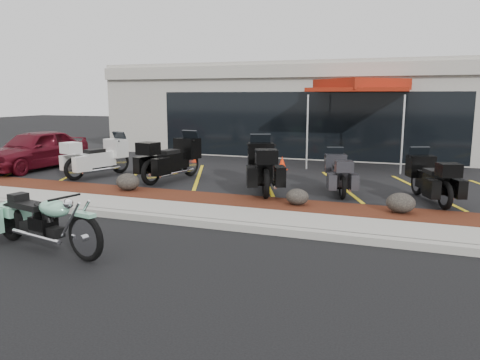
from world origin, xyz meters
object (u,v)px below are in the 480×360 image
at_px(traffic_cone, 282,163).
at_px(popup_canopy, 360,87).
at_px(touring_white, 120,152).
at_px(parked_car, 35,149).
at_px(hero_cruiser, 85,230).

relative_size(traffic_cone, popup_canopy, 0.11).
height_order(touring_white, parked_car, touring_white).
xyz_separation_m(touring_white, parked_car, (-3.24, -0.26, -0.00)).
bearing_deg(parked_car, touring_white, 7.80).
bearing_deg(popup_canopy, parked_car, -133.66).
bearing_deg(traffic_cone, hero_cruiser, -94.17).
bearing_deg(traffic_cone, parked_car, -161.10).
xyz_separation_m(parked_car, traffic_cone, (8.04, 2.75, -0.45)).
height_order(hero_cruiser, popup_canopy, popup_canopy).
bearing_deg(touring_white, hero_cruiser, -132.96).
height_order(traffic_cone, popup_canopy, popup_canopy).
distance_m(parked_car, popup_canopy, 11.57).
height_order(hero_cruiser, touring_white, touring_white).
xyz_separation_m(touring_white, popup_canopy, (7.07, 4.54, 2.12)).
relative_size(hero_cruiser, parked_car, 0.75).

